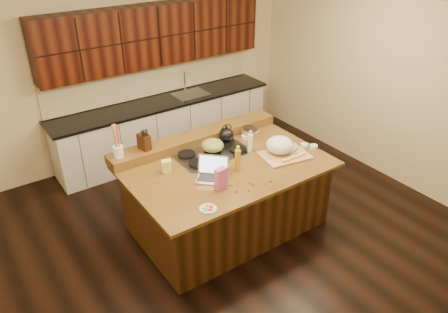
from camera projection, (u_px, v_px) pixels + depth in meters
room at (226, 132)px, 5.05m from camera, size 5.52×5.02×2.72m
island at (226, 195)px, 5.49m from camera, size 2.40×1.60×0.92m
back_ledge at (196, 138)px, 5.74m from camera, size 2.40×0.30×0.12m
cooktop at (213, 153)px, 5.47m from camera, size 0.92×0.52×0.05m
back_counter at (162, 97)px, 6.97m from camera, size 3.70×0.66×2.40m
kettle at (226, 135)px, 5.66m from camera, size 0.23×0.23×0.18m
green_bowl at (213, 145)px, 5.42m from camera, size 0.29×0.29×0.16m
laptop at (212, 172)px, 4.97m from camera, size 0.45×0.45×0.25m
oil_bottle at (238, 160)px, 5.07m from camera, size 0.08×0.08×0.27m
vinegar_bottle at (250, 144)px, 5.46m from camera, size 0.07×0.07×0.25m
wooden_tray at (281, 147)px, 5.41m from camera, size 0.65×0.52×0.24m
ramekin_a at (314, 147)px, 5.60m from camera, size 0.11×0.11×0.04m
ramekin_b at (304, 145)px, 5.63m from camera, size 0.12×0.12×0.04m
ramekin_c at (245, 137)px, 5.84m from camera, size 0.13×0.13×0.04m
strainer_bowl at (251, 133)px, 5.90m from camera, size 0.30×0.30×0.09m
kitchen_timer at (296, 154)px, 5.41m from camera, size 0.09×0.09×0.07m
pink_bag at (221, 179)px, 4.74m from camera, size 0.15×0.09×0.25m
candy_plate at (208, 209)px, 4.47m from camera, size 0.19×0.19×0.01m
package_box at (167, 166)px, 5.07m from camera, size 0.13×0.11×0.15m
utensil_crock at (118, 152)px, 5.14m from camera, size 0.12×0.12×0.14m
knife_block at (144, 142)px, 5.30m from camera, size 0.13×0.18×0.20m
gumdrop_0 at (237, 192)px, 4.73m from camera, size 0.02×0.02×0.02m
gumdrop_1 at (272, 180)px, 4.93m from camera, size 0.02×0.02×0.02m
gumdrop_2 at (270, 181)px, 4.91m from camera, size 0.02×0.02×0.02m
gumdrop_3 at (264, 184)px, 4.86m from camera, size 0.02×0.02×0.02m
gumdrop_4 at (249, 183)px, 4.88m from camera, size 0.02×0.02×0.02m
gumdrop_5 at (230, 185)px, 4.85m from camera, size 0.02×0.02×0.02m
gumdrop_6 at (249, 190)px, 4.76m from camera, size 0.02×0.02×0.02m
gumdrop_7 at (239, 181)px, 4.92m from camera, size 0.02×0.02×0.02m
gumdrop_8 at (253, 185)px, 4.85m from camera, size 0.02×0.02×0.02m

